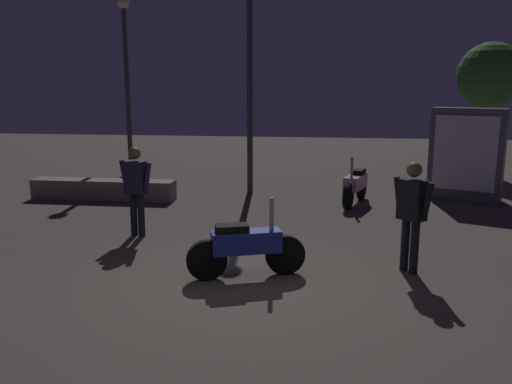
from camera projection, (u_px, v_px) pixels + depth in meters
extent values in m
plane|color=#4C443D|center=(244.00, 283.00, 7.09)|extent=(40.00, 40.00, 0.00)
cylinder|color=black|center=(207.00, 260.00, 7.17)|extent=(0.56, 0.28, 0.56)
cylinder|color=black|center=(285.00, 255.00, 7.38)|extent=(0.56, 0.28, 0.56)
cube|color=navy|center=(247.00, 242.00, 7.23)|extent=(1.00, 0.59, 0.30)
cube|color=black|center=(232.00, 228.00, 7.15)|extent=(0.49, 0.37, 0.10)
cylinder|color=gray|center=(272.00, 214.00, 7.22)|extent=(0.08, 0.08, 0.45)
sphere|color=#F2EABF|center=(278.00, 236.00, 7.31)|extent=(0.12, 0.12, 0.12)
cylinder|color=black|center=(362.00, 188.00, 12.17)|extent=(0.27, 0.56, 0.56)
cylinder|color=black|center=(348.00, 197.00, 11.20)|extent=(0.27, 0.56, 0.56)
cube|color=#C68CB7|center=(356.00, 182.00, 11.64)|extent=(0.58, 1.00, 0.30)
cube|color=black|center=(358.00, 172.00, 11.78)|extent=(0.37, 0.49, 0.10)
cylinder|color=gray|center=(352.00, 167.00, 11.26)|extent=(0.08, 0.08, 0.45)
sphere|color=#F2EABF|center=(350.00, 183.00, 11.23)|extent=(0.12, 0.12, 0.12)
cylinder|color=black|center=(141.00, 215.00, 9.22)|extent=(0.12, 0.12, 0.76)
cylinder|color=black|center=(134.00, 214.00, 9.28)|extent=(0.12, 0.12, 0.76)
cube|color=#261E38|center=(136.00, 177.00, 9.11)|extent=(0.41, 0.33, 0.57)
sphere|color=brown|center=(135.00, 153.00, 9.03)|extent=(0.21, 0.21, 0.21)
cylinder|color=#261E38|center=(147.00, 177.00, 9.01)|extent=(0.20, 0.14, 0.52)
cylinder|color=#261E38|center=(124.00, 175.00, 9.21)|extent=(0.20, 0.14, 0.52)
cylinder|color=black|center=(414.00, 247.00, 7.39)|extent=(0.12, 0.12, 0.77)
cylinder|color=black|center=(405.00, 245.00, 7.52)|extent=(0.12, 0.12, 0.77)
cube|color=black|center=(412.00, 200.00, 7.32)|extent=(0.42, 0.42, 0.57)
sphere|color=brown|center=(414.00, 170.00, 7.24)|extent=(0.21, 0.21, 0.21)
cylinder|color=black|center=(427.00, 201.00, 7.13)|extent=(0.19, 0.19, 0.52)
cylinder|color=black|center=(399.00, 195.00, 7.50)|extent=(0.19, 0.19, 0.52)
cylinder|color=#38383D|center=(128.00, 92.00, 15.60)|extent=(0.14, 0.14, 4.78)
sphere|color=#F9E59E|center=(123.00, 2.00, 15.10)|extent=(0.36, 0.36, 0.36)
cylinder|color=#38383D|center=(250.00, 91.00, 12.58)|extent=(0.14, 0.14, 4.94)
cylinder|color=#4C331E|center=(485.00, 136.00, 15.70)|extent=(0.24, 0.24, 2.22)
sphere|color=#336B2D|center=(490.00, 75.00, 15.34)|extent=(1.89, 1.89, 1.89)
cube|color=#595960|center=(467.00, 154.00, 12.07)|extent=(1.67, 1.08, 2.10)
cube|color=white|center=(465.00, 153.00, 11.83)|extent=(1.26, 0.55, 1.68)
cube|color=gray|center=(104.00, 189.00, 12.27)|extent=(3.36, 0.50, 0.45)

